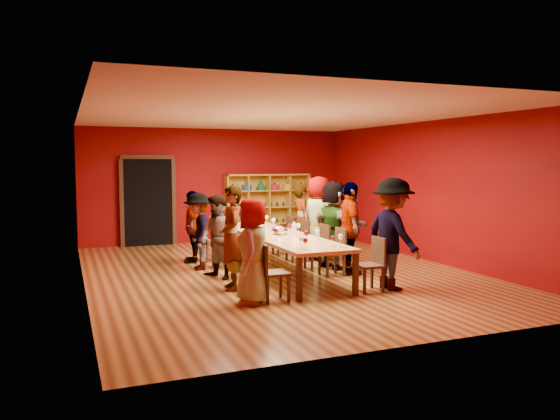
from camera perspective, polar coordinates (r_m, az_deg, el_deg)
The scene contains 51 objects.
room_shell at distance 10.39m, azimuth -0.30°, elevation 1.60°, with size 7.10×9.10×3.04m.
tasting_table at distance 10.47m, azimuth -0.30°, elevation -2.78°, with size 1.10×4.50×0.75m.
doorway at distance 14.26m, azimuth -13.64°, elevation 0.87°, with size 1.40×0.17×2.30m.
shelving_unit at distance 14.94m, azimuth -1.34°, elevation 0.65°, with size 2.40×0.40×1.80m.
chair_person_left_0 at distance 8.34m, azimuth -1.12°, elevation -6.21°, with size 0.42×0.42×0.89m.
person_left_0 at distance 8.20m, azimuth -2.88°, elevation -4.32°, with size 0.77×0.42×1.58m, color #161A3C.
chair_person_left_1 at distance 9.23m, azimuth -3.24°, elevation -5.11°, with size 0.42×0.42×0.89m.
person_left_1 at distance 9.08m, azimuth -5.08°, elevation -2.91°, with size 0.63×0.46×1.74m, color pink.
chair_person_left_2 at distance 10.05m, azimuth -4.81°, elevation -4.29°, with size 0.42×0.42×0.89m.
person_left_2 at distance 9.93m, azimuth -6.49°, elevation -2.83°, with size 0.75×0.41×1.54m, color #D48E8F.
chair_person_left_3 at distance 11.02m, azimuth -6.36°, elevation -3.48°, with size 0.42×0.42×0.89m.
person_left_3 at distance 10.88m, azimuth -8.52°, elevation -2.19°, with size 0.99×0.41×1.53m, color #515156.
chair_person_left_4 at distance 11.79m, azimuth -7.39°, elevation -2.94°, with size 0.42×0.42×0.89m.
person_left_4 at distance 11.68m, azimuth -9.10°, elevation -1.73°, with size 0.89×0.41×1.52m, color #D58E90.
chair_person_right_0 at distance 9.13m, azimuth 9.67°, elevation -5.29°, with size 0.42×0.42×0.89m.
person_right_0 at distance 9.26m, azimuth 11.69°, elevation -2.46°, with size 1.20×0.50×1.86m, color #515156.
chair_person_right_1 at distance 10.26m, azimuth 5.82°, elevation -4.11°, with size 0.42×0.42×0.89m.
person_right_1 at distance 10.35m, azimuth 7.35°, elevation -1.92°, with size 1.03×0.47×1.75m, color black.
chair_person_right_2 at distance 10.85m, azimuth 4.20°, elevation -3.60°, with size 0.42×0.42×0.89m.
person_right_2 at distance 10.94m, azimuth 5.66°, elevation -1.53°, with size 1.63×0.47×1.75m, color #C78594.
chair_person_right_3 at distance 11.71m, azimuth 2.15°, elevation -2.95°, with size 0.42×0.42×0.89m.
person_right_3 at distance 11.84m, azimuth 4.05°, elevation -0.87°, with size 0.89×0.48×1.82m, color #4A494E.
chair_person_right_4 at distance 12.47m, azimuth 0.60°, elevation -2.46°, with size 0.42×0.42×0.89m.
person_right_4 at distance 12.59m, azimuth 2.25°, elevation -1.01°, with size 0.58×0.43×1.59m, color #131536.
wine_glass_0 at distance 10.05m, azimuth 0.07°, elevation -2.01°, with size 0.08×0.08×0.19m.
wine_glass_1 at distance 11.35m, azimuth -3.55°, elevation -1.22°, with size 0.08×0.08×0.19m.
wine_glass_2 at distance 12.07m, azimuth -1.41°, elevation -0.81°, with size 0.08×0.08×0.20m.
wine_glass_3 at distance 12.02m, azimuth -4.89°, elevation -0.78°, with size 0.09×0.09×0.22m.
wine_glass_4 at distance 8.70m, azimuth 2.25°, elevation -3.07°, with size 0.08×0.08×0.20m.
wine_glass_5 at distance 12.32m, azimuth -2.19°, elevation -0.65°, with size 0.09×0.09×0.21m.
wine_glass_6 at distance 8.57m, azimuth 2.67°, elevation -3.26°, with size 0.08×0.08×0.19m.
wine_glass_7 at distance 9.27m, azimuth 2.77°, elevation -2.50°, with size 0.09×0.09×0.22m.
wine_glass_8 at distance 9.59m, azimuth 3.92°, elevation -2.31°, with size 0.08×0.08×0.20m.
wine_glass_9 at distance 11.36m, azimuth -0.70°, elevation -1.12°, with size 0.09×0.09×0.21m.
wine_glass_10 at distance 9.65m, azimuth -0.40°, elevation -2.22°, with size 0.08×0.08×0.21m.
wine_glass_11 at distance 10.42m, azimuth -2.17°, elevation -1.80°, with size 0.07×0.07×0.18m.
wine_glass_12 at distance 10.74m, azimuth -0.09°, elevation -1.62°, with size 0.07×0.07×0.18m.
wine_glass_13 at distance 11.06m, azimuth -3.31°, elevation -1.28°, with size 0.09×0.09×0.22m.
wine_glass_14 at distance 9.33m, azimuth 0.19°, elevation -2.62°, with size 0.07×0.07×0.18m.
wine_glass_15 at distance 11.58m, azimuth -3.54°, elevation -1.08°, with size 0.08×0.08×0.20m.
wine_glass_16 at distance 11.51m, azimuth -0.65°, elevation -1.09°, with size 0.08×0.08×0.20m.
wine_glass_17 at distance 11.87m, azimuth -4.87°, elevation -0.87°, with size 0.09×0.09×0.22m.
wine_glass_18 at distance 10.57m, azimuth 1.00°, elevation -1.70°, with size 0.07×0.07×0.18m.
wine_glass_19 at distance 8.91m, azimuth 6.35°, elevation -2.85°, with size 0.09×0.09×0.21m.
wine_glass_20 at distance 8.92m, azimuth 5.58°, elevation -2.99°, with size 0.07×0.07×0.18m.
wine_glass_21 at distance 10.44m, azimuth 1.95°, elevation -1.69°, with size 0.08×0.08×0.21m.
wine_glass_22 at distance 10.19m, azimuth -1.74°, elevation -1.98°, with size 0.07×0.07×0.18m.
spittoon_bowl at distance 10.38m, azimuth -0.03°, elevation -2.15°, with size 0.32×0.32×0.18m, color silver.
carafe_a at distance 10.67m, azimuth -2.02°, elevation -1.71°, with size 0.13×0.13×0.26m.
carafe_b at distance 10.16m, azimuth 1.48°, elevation -2.06°, with size 0.12×0.12×0.26m.
wine_bottle at distance 11.96m, azimuth -2.80°, elevation -0.97°, with size 0.09×0.09×0.32m.
Camera 1 is at (-3.78, -9.66, 2.12)m, focal length 35.00 mm.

